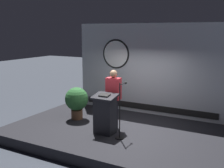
% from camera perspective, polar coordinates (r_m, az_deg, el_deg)
% --- Properties ---
extents(ground_plane, '(40.00, 40.00, 0.00)m').
position_cam_1_polar(ground_plane, '(8.17, 2.13, -11.17)').
color(ground_plane, '#383D47').
extents(stage_platform, '(6.40, 4.00, 0.30)m').
position_cam_1_polar(stage_platform, '(8.12, 2.14, -10.19)').
color(stage_platform, black).
rests_on(stage_platform, ground).
extents(banner_display, '(5.17, 0.12, 3.00)m').
position_cam_1_polar(banner_display, '(9.36, 7.15, 2.97)').
color(banner_display, '#B2B7C1').
rests_on(banner_display, stage_platform).
extents(podium, '(0.64, 0.50, 1.10)m').
position_cam_1_polar(podium, '(7.61, -1.45, -6.12)').
color(podium, '#26262B').
rests_on(podium, stage_platform).
extents(speaker_person, '(0.40, 0.26, 1.68)m').
position_cam_1_polar(speaker_person, '(7.93, 0.30, -3.03)').
color(speaker_person, black).
rests_on(speaker_person, stage_platform).
extents(microphone_stand, '(0.24, 0.49, 1.47)m').
position_cam_1_polar(microphone_stand, '(7.30, 1.73, -7.13)').
color(microphone_stand, black).
rests_on(microphone_stand, stage_platform).
extents(potted_plant, '(0.73, 0.73, 1.02)m').
position_cam_1_polar(potted_plant, '(8.88, -7.21, -3.31)').
color(potted_plant, brown).
rests_on(potted_plant, stage_platform).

